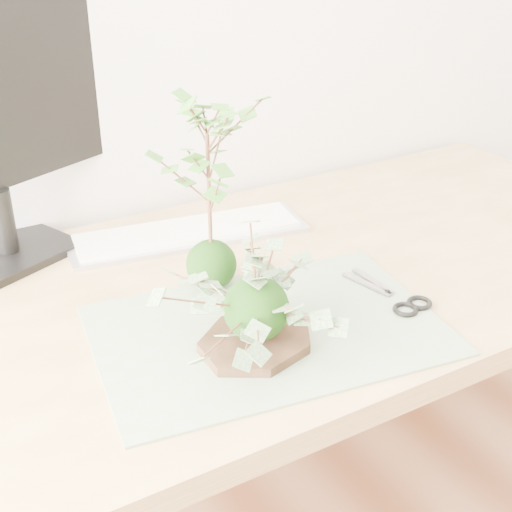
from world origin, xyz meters
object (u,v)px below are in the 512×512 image
object	(u,v)px
maple_kokedama	(208,147)
keyboard	(188,233)
ivy_kokedama	(256,281)
desk	(264,322)

from	to	relation	value
maple_kokedama	keyboard	xyz separation A→B (m)	(0.04, 0.19, -0.23)
ivy_kokedama	maple_kokedama	world-z (taller)	maple_kokedama
desk	ivy_kokedama	bearing A→B (deg)	-123.71
maple_kokedama	keyboard	size ratio (longest dim) A/B	0.75
desk	maple_kokedama	xyz separation A→B (m)	(-0.09, 0.02, 0.33)
maple_kokedama	keyboard	world-z (taller)	maple_kokedama
desk	keyboard	size ratio (longest dim) A/B	3.49
ivy_kokedama	maple_kokedama	bearing A→B (deg)	82.58
maple_kokedama	desk	bearing A→B (deg)	-11.45
ivy_kokedama	keyboard	distance (m)	0.39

